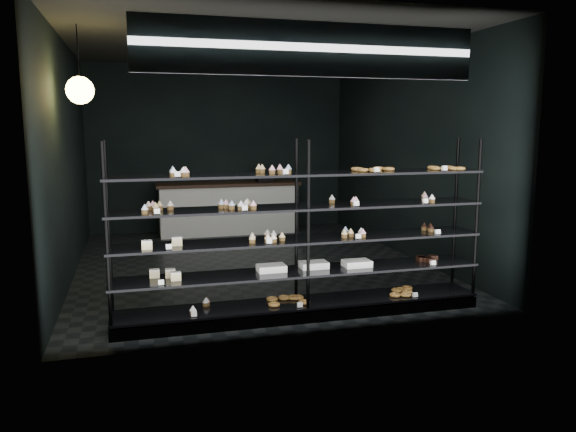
# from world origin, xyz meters

# --- Properties ---
(room) EXTENTS (5.01, 6.01, 3.20)m
(room) POSITION_xyz_m (0.00, 0.00, 1.60)
(room) COLOR black
(room) RESTS_ON ground
(display_shelf) EXTENTS (4.00, 0.50, 1.91)m
(display_shelf) POSITION_xyz_m (0.03, -2.45, 0.63)
(display_shelf) COLOR black
(display_shelf) RESTS_ON room
(signage) EXTENTS (3.30, 0.05, 0.50)m
(signage) POSITION_xyz_m (0.00, -2.93, 2.75)
(signage) COLOR #0D1844
(signage) RESTS_ON room
(pendant_lamp) EXTENTS (0.31, 0.31, 0.89)m
(pendant_lamp) POSITION_xyz_m (-2.20, -1.09, 2.45)
(pendant_lamp) COLOR black
(pendant_lamp) RESTS_ON room
(service_counter) EXTENTS (2.71, 0.65, 1.23)m
(service_counter) POSITION_xyz_m (0.09, 2.50, 0.50)
(service_counter) COLOR beige
(service_counter) RESTS_ON room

